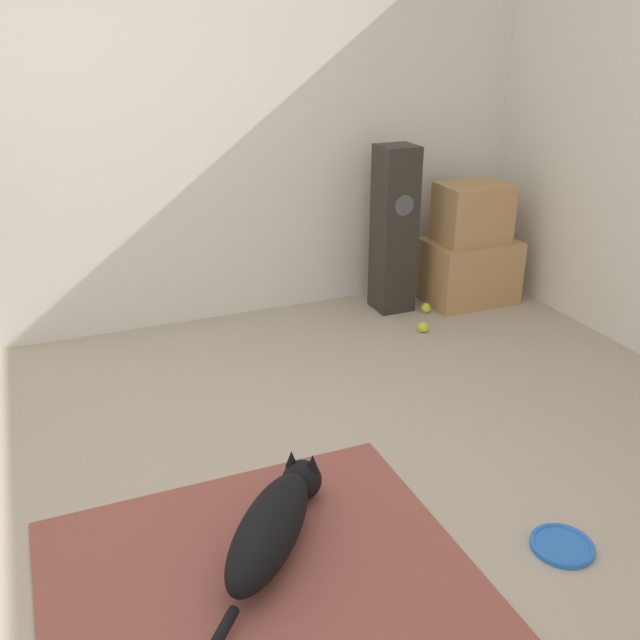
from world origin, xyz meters
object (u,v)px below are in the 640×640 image
Objects in this scene: frisbee at (562,545)px; cardboard_box_upper at (473,213)px; floor_speaker at (394,230)px; tennis_ball_near_speaker at (426,308)px; tennis_ball_by_boxes at (423,327)px; cardboard_box_lower at (469,271)px; dog at (274,524)px.

cardboard_box_upper is (1.05, 2.25, 0.60)m from frisbee.
floor_speaker reaches higher than tennis_ball_near_speaker.
floor_speaker is 16.27× the size of tennis_ball_by_boxes.
cardboard_box_upper is (-0.01, -0.00, 0.40)m from cardboard_box_lower.
tennis_ball_near_speaker is (-0.38, -0.09, -0.18)m from cardboard_box_lower.
floor_speaker reaches higher than cardboard_box_lower.
floor_speaker reaches higher than frisbee.
cardboard_box_upper reaches higher than tennis_ball_near_speaker.
floor_speaker is (-0.53, 0.08, -0.08)m from cardboard_box_upper.
frisbee is 2.27m from tennis_ball_near_speaker.
floor_speaker is (-0.55, 0.08, 0.33)m from cardboard_box_lower.
floor_speaker reaches higher than dog.
cardboard_box_lower is 0.55× the size of floor_speaker.
cardboard_box_upper is 0.55m from floor_speaker.
dog is 2.76m from cardboard_box_lower.
tennis_ball_by_boxes is at bearing -147.16° from cardboard_box_lower.
tennis_ball_near_speaker is (1.67, 1.77, -0.09)m from dog.
tennis_ball_by_boxes is at bearing 45.12° from dog.
floor_speaker is (0.52, 2.33, 0.52)m from frisbee.
cardboard_box_upper is (2.03, 1.85, 0.49)m from dog.
cardboard_box_upper is at bearing 64.94° from frisbee.
tennis_ball_by_boxes is (0.51, 1.89, 0.02)m from frisbee.
cardboard_box_lower is 0.68m from tennis_ball_by_boxes.
cardboard_box_upper reaches higher than dog.
cardboard_box_lower is at bearing 14.67° from cardboard_box_upper.
dog is at bearing -133.40° from tennis_ball_near_speaker.
tennis_ball_by_boxes and tennis_ball_near_speaker have the same top height.
floor_speaker is at bearing 89.23° from tennis_ball_by_boxes.
frisbee is 3.53× the size of tennis_ball_by_boxes.
cardboard_box_upper is 0.87m from tennis_ball_by_boxes.
cardboard_box_lower is 9.00× the size of tennis_ball_near_speaker.
dog is 11.67× the size of tennis_ball_by_boxes.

